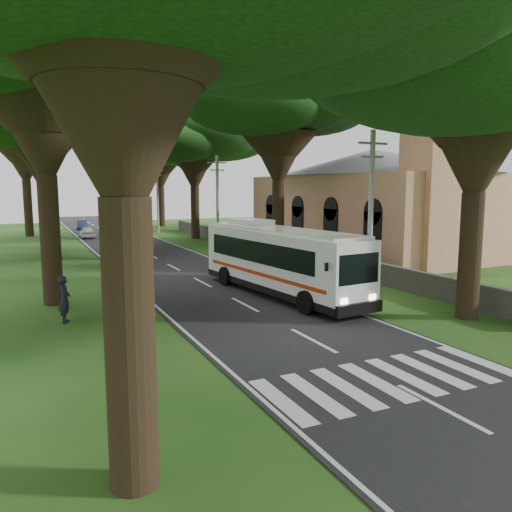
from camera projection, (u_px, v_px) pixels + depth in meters
ground at (346, 358)px, 15.92m from camera, size 140.00×140.00×0.00m
road at (156, 258)px, 38.35m from camera, size 8.00×120.00×0.04m
crosswalk at (387, 380)px, 14.13m from camera, size 8.00×3.00×0.01m
property_wall at (266, 246)px, 41.15m from camera, size 0.35×50.00×1.20m
church at (373, 193)px, 42.08m from camera, size 14.00×24.00×11.60m
pole_near at (371, 214)px, 23.04m from camera, size 1.60×0.24×8.00m
pole_mid at (217, 202)px, 40.99m from camera, size 1.60×0.24×8.00m
pole_far at (158, 198)px, 58.93m from camera, size 1.60×0.24×8.00m
tree_l_mida at (39, 33)px, 21.67m from camera, size 14.26×14.26×15.26m
tree_l_midb at (39, 107)px, 38.11m from camera, size 15.63×15.63×14.93m
tree_l_far at (23, 121)px, 53.70m from camera, size 12.57×12.57×15.43m
tree_r_near at (482, 56)px, 19.43m from camera, size 15.10×15.10×13.77m
tree_r_mida at (279, 96)px, 35.59m from camera, size 13.68×13.68×14.94m
tree_r_midb at (194, 132)px, 51.64m from camera, size 15.16×15.16×14.37m
tree_r_far at (160, 144)px, 68.19m from camera, size 15.27×15.27×14.56m
coach_bus at (279, 259)px, 25.07m from camera, size 3.62×11.71×3.40m
distant_car_a at (87, 232)px, 53.28m from camera, size 1.47×3.64×1.24m
distant_car_b at (82, 225)px, 63.99m from camera, size 1.54×3.74×1.20m
pedestrian at (65, 299)px, 20.02m from camera, size 0.60×0.78×1.92m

